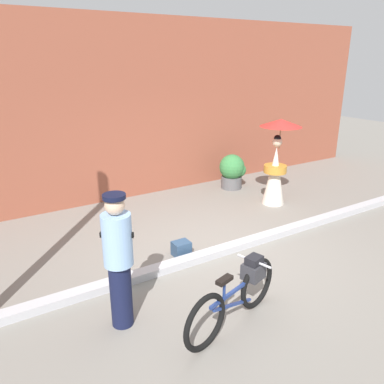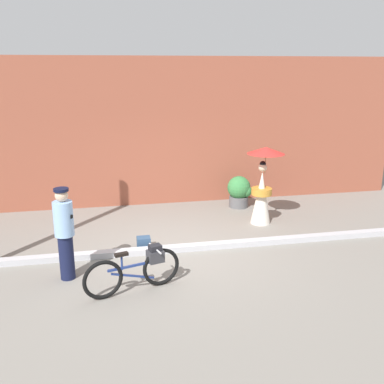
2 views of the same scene
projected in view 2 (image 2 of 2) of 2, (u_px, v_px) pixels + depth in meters
The scene contains 8 objects.
ground_plane at pixel (173, 251), 9.02m from camera, with size 30.00×30.00×0.00m, color gray.
building_wall at pixel (151, 132), 11.81m from camera, with size 14.00×0.40×3.92m, color brown.
sidewalk_curb at pixel (173, 249), 9.00m from camera, with size 14.00×0.20×0.12m, color #B2B2B7.
bicycle_near_officer at pixel (137, 269), 7.35m from camera, with size 1.65×0.62×0.76m.
person_officer at pixel (64, 231), 7.64m from camera, with size 0.34×0.34×1.67m.
person_with_parasol at pixel (263, 184), 10.41m from camera, with size 0.88×0.88×1.86m.
potted_plant_by_door at pixel (240, 191), 11.78m from camera, with size 0.63×0.62×0.85m.
backpack_on_pavement at pixel (144, 242), 9.16m from camera, with size 0.28×0.23×0.24m.
Camera 2 is at (-1.26, -8.25, 3.65)m, focal length 41.16 mm.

